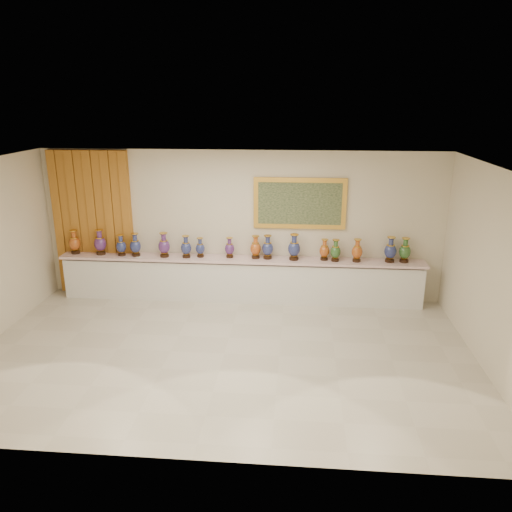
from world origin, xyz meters
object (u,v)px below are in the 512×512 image
Objects in this scene: vase_2 at (121,246)px; counter at (240,280)px; vase_1 at (100,243)px; vase_0 at (75,243)px.

counter is at bearing 1.05° from vase_2.
vase_1 is 1.20× the size of vase_2.
vase_1 is at bearing 175.02° from vase_2.
counter is 2.50m from vase_2.
vase_0 is at bearing 176.88° from vase_2.
vase_0 is (-3.40, 0.01, 0.68)m from counter.
vase_2 is (0.99, -0.05, -0.03)m from vase_0.
vase_1 reaches higher than vase_2.
vase_0 is at bearing 179.83° from counter.
vase_2 is (-2.41, -0.04, 0.66)m from counter.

